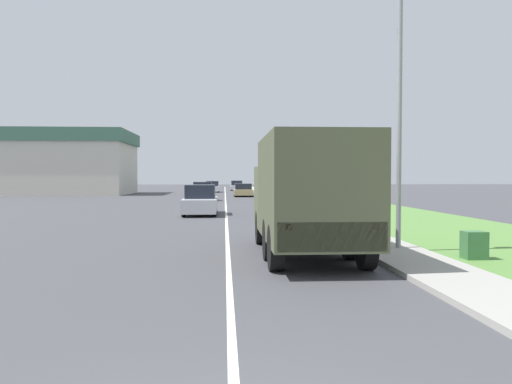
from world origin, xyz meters
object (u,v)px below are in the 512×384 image
military_truck (307,193)px  lamp_post (393,77)px  car_nearest_ahead (200,201)px  car_third_ahead (243,191)px  car_fourth_ahead (212,187)px  car_second_ahead (203,192)px  car_farthest_ahead (237,186)px

military_truck → lamp_post: (2.50, 0.66, 3.18)m
car_nearest_ahead → car_third_ahead: 25.17m
military_truck → car_nearest_ahead: 15.20m
military_truck → car_fourth_ahead: bearing=94.0°
military_truck → car_third_ahead: 39.73m
car_second_ahead → car_farthest_ahead: size_ratio=0.95×
military_truck → car_fourth_ahead: (-3.77, 54.36, -1.00)m
car_third_ahead → car_second_ahead: bearing=-113.5°
car_second_ahead → lamp_post: 31.09m
car_nearest_ahead → car_third_ahead: bearing=82.4°
car_fourth_ahead → lamp_post: lamp_post is taller
car_nearest_ahead → car_fourth_ahead: bearing=90.4°
car_farthest_ahead → lamp_post: size_ratio=0.51×
car_fourth_ahead → car_farthest_ahead: bearing=64.5°
car_fourth_ahead → car_farthest_ahead: (3.44, 7.22, 0.00)m
car_third_ahead → lamp_post: 39.38m
military_truck → car_nearest_ahead: size_ratio=1.37×
car_third_ahead → car_fourth_ahead: car_fourth_ahead is taller
car_second_ahead → car_nearest_ahead: bearing=-87.9°
car_farthest_ahead → lamp_post: lamp_post is taller
car_nearest_ahead → car_third_ahead: size_ratio=1.02×
military_truck → car_fourth_ahead: 54.50m
car_nearest_ahead → car_farthest_ahead: car_nearest_ahead is taller
car_nearest_ahead → car_second_ahead: 16.01m
military_truck → car_second_ahead: size_ratio=1.69×
military_truck → car_second_ahead: (-4.06, 30.77, -0.95)m
car_second_ahead → car_farthest_ahead: car_second_ahead is taller
car_nearest_ahead → lamp_post: (5.98, -14.11, 4.12)m
car_farthest_ahead → car_second_ahead: bearing=-96.9°
car_second_ahead → car_fourth_ahead: bearing=89.3°
car_third_ahead → car_fourth_ahead: bearing=103.8°
car_second_ahead → lamp_post: lamp_post is taller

